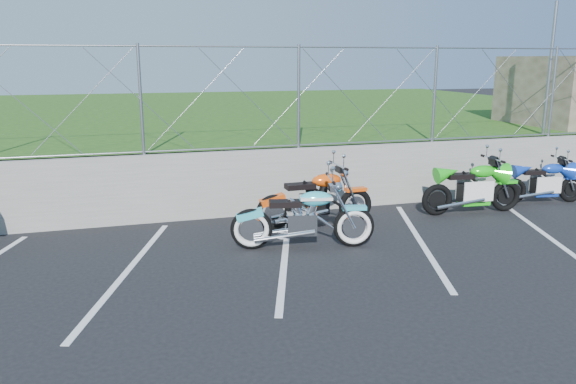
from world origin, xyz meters
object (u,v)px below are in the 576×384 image
object	(u,v)px
naked_orange	(317,201)
sportbike_blue	(544,184)
cruiser_turquoise	(305,220)
sportbike_green	(474,190)

from	to	relation	value
naked_orange	sportbike_blue	distance (m)	5.25
cruiser_turquoise	sportbike_green	world-z (taller)	cruiser_turquoise
cruiser_turquoise	naked_orange	bearing A→B (deg)	73.64
naked_orange	sportbike_blue	bearing A→B (deg)	1.04
cruiser_turquoise	sportbike_green	bearing A→B (deg)	27.44
sportbike_green	sportbike_blue	distance (m)	1.97
naked_orange	cruiser_turquoise	bearing A→B (deg)	-120.05
naked_orange	sportbike_green	distance (m)	3.30
cruiser_turquoise	sportbike_blue	world-z (taller)	cruiser_turquoise
cruiser_turquoise	naked_orange	distance (m)	1.26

